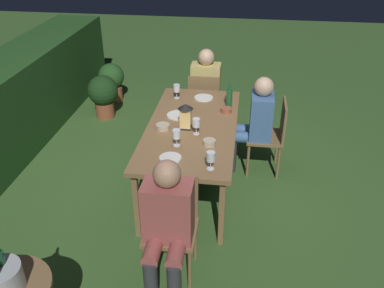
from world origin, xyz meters
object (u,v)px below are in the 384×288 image
(chair_side_left_b, at_px, (271,133))
(chair_head_near, at_px, (172,221))
(wine_glass_d, at_px, (211,157))
(plate_a, at_px, (204,98))
(dining_table, at_px, (192,130))
(green_bottle_on_table, at_px, (229,98))
(person_in_rust, at_px, (167,223))
(ice_bucket, at_px, (1,277))
(wine_glass_b, at_px, (176,135))
(person_in_mustard, at_px, (206,85))
(plate_b, at_px, (170,158))
(bowl_bread, at_px, (163,126))
(wine_glass_a, at_px, (177,89))
(person_in_blue, at_px, (255,120))
(lantern_centerpiece, at_px, (186,115))
(chair_head_far, at_px, (204,101))
(wine_glass_c, at_px, (196,123))
(potted_plant_corner, at_px, (112,81))
(bowl_olives, at_px, (209,142))
(potted_plant_by_hedge, at_px, (103,94))
(plate_c, at_px, (178,115))

(chair_side_left_b, relative_size, chair_head_near, 1.00)
(wine_glass_d, relative_size, plate_a, 0.77)
(dining_table, xyz_separation_m, chair_side_left_b, (0.43, -0.85, -0.21))
(green_bottle_on_table, relative_size, wine_glass_d, 1.72)
(person_in_rust, distance_m, ice_bucket, 1.16)
(wine_glass_b, distance_m, plate_a, 1.14)
(person_in_mustard, xyz_separation_m, plate_b, (-2.07, 0.10, 0.12))
(wine_glass_d, bearing_deg, bowl_bread, 39.47)
(wine_glass_a, bearing_deg, plate_a, -83.76)
(wine_glass_b, xyz_separation_m, bowl_bread, (0.32, 0.20, -0.09))
(person_in_blue, height_order, person_in_rust, same)
(plate_b, bearing_deg, lantern_centerpiece, -4.51)
(chair_head_far, height_order, person_in_mustard, person_in_mustard)
(lantern_centerpiece, xyz_separation_m, wine_glass_c, (-0.11, -0.12, -0.03))
(ice_bucket, height_order, potted_plant_corner, ice_bucket)
(person_in_mustard, height_order, bowl_olives, person_in_mustard)
(plate_b, relative_size, bowl_olives, 1.66)
(person_in_rust, bearing_deg, bowl_olives, -12.00)
(wine_glass_d, bearing_deg, person_in_mustard, 7.03)
(bowl_bread, relative_size, potted_plant_by_hedge, 0.22)
(green_bottle_on_table, xyz_separation_m, plate_c, (-0.31, 0.53, -0.10))
(chair_side_left_b, bearing_deg, person_in_mustard, 41.27)
(plate_b, xyz_separation_m, bowl_olives, (0.30, -0.32, 0.02))
(chair_side_left_b, bearing_deg, person_in_rust, 155.04)
(green_bottle_on_table, bearing_deg, chair_head_near, 168.39)
(wine_glass_b, xyz_separation_m, plate_a, (1.13, -0.13, -0.11))
(chair_head_far, relative_size, potted_plant_by_hedge, 1.37)
(plate_a, bearing_deg, green_bottle_on_table, -121.47)
(dining_table, distance_m, potted_plant_corner, 2.68)
(dining_table, relative_size, bowl_olives, 15.77)
(chair_head_far, height_order, person_in_blue, person_in_blue)
(person_in_rust, bearing_deg, lantern_centerpiece, 2.39)
(wine_glass_d, relative_size, plate_b, 0.84)
(plate_c, bearing_deg, chair_side_left_b, -77.33)
(lantern_centerpiece, bearing_deg, wine_glass_d, -155.74)
(plate_b, bearing_deg, green_bottle_on_table, -21.07)
(plate_c, xyz_separation_m, potted_plant_corner, (1.94, 1.40, -0.43))
(green_bottle_on_table, xyz_separation_m, bowl_bread, (-0.62, 0.63, -0.08))
(chair_side_left_b, xyz_separation_m, chair_head_near, (-1.63, 0.85, 0.00))
(lantern_centerpiece, bearing_deg, chair_head_near, -177.19)
(chair_head_near, bearing_deg, dining_table, 0.00)
(dining_table, distance_m, chair_head_near, 1.22)
(dining_table, distance_m, bowl_olives, 0.44)
(wine_glass_a, xyz_separation_m, plate_c, (-0.47, -0.09, -0.11))
(chair_head_near, xyz_separation_m, potted_plant_by_hedge, (2.74, 1.51, -0.12))
(person_in_mustard, xyz_separation_m, wine_glass_d, (-2.18, -0.27, 0.23))
(lantern_centerpiece, distance_m, wine_glass_b, 0.37)
(chair_head_far, distance_m, plate_a, 0.58)
(chair_head_far, distance_m, plate_c, 1.06)
(dining_table, relative_size, person_in_blue, 1.66)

